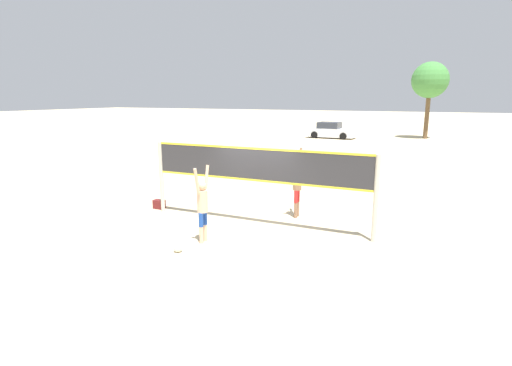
{
  "coord_description": "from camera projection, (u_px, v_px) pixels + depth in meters",
  "views": [
    {
      "loc": [
        4.86,
        -10.65,
        3.86
      ],
      "look_at": [
        0.0,
        0.0,
        1.31
      ],
      "focal_mm": 28.0,
      "sensor_mm": 36.0,
      "label": 1
    }
  ],
  "objects": [
    {
      "name": "player_blocker",
      "position": [
        297.0,
        181.0,
        12.79
      ],
      "size": [
        0.28,
        0.72,
        2.25
      ],
      "rotation": [
        0.0,
        0.0,
        -1.57
      ],
      "color": "#8C664C",
      "rests_on": "ground_plane"
    },
    {
      "name": "volleyball",
      "position": [
        178.0,
        248.0,
        10.08
      ],
      "size": [
        0.22,
        0.22,
        0.22
      ],
      "color": "silver",
      "rests_on": "ground_plane"
    },
    {
      "name": "gear_bag",
      "position": [
        159.0,
        204.0,
        13.98
      ],
      "size": [
        0.39,
        0.24,
        0.31
      ],
      "color": "maroon",
      "rests_on": "ground_plane"
    },
    {
      "name": "parked_car_near",
      "position": [
        331.0,
        131.0,
        37.55
      ],
      "size": [
        4.5,
        2.1,
        1.49
      ],
      "rotation": [
        0.0,
        0.0,
        -0.05
      ],
      "color": "silver",
      "rests_on": "ground_plane"
    },
    {
      "name": "tree_left_cluster",
      "position": [
        430.0,
        81.0,
        36.18
      ],
      "size": [
        3.25,
        3.25,
        6.94
      ],
      "color": "brown",
      "rests_on": "ground_plane"
    },
    {
      "name": "ground_plane",
      "position": [
        256.0,
        225.0,
        12.26
      ],
      "size": [
        200.0,
        200.0,
        0.0
      ],
      "primitive_type": "plane",
      "color": "beige"
    },
    {
      "name": "player_spiker",
      "position": [
        202.0,
        203.0,
        10.57
      ],
      "size": [
        0.28,
        0.7,
        2.08
      ],
      "rotation": [
        0.0,
        0.0,
        1.57
      ],
      "color": "beige",
      "rests_on": "ground_plane"
    },
    {
      "name": "volleyball_net",
      "position": [
        256.0,
        172.0,
        11.91
      ],
      "size": [
        7.13,
        0.13,
        2.38
      ],
      "color": "beige",
      "rests_on": "ground_plane"
    }
  ]
}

